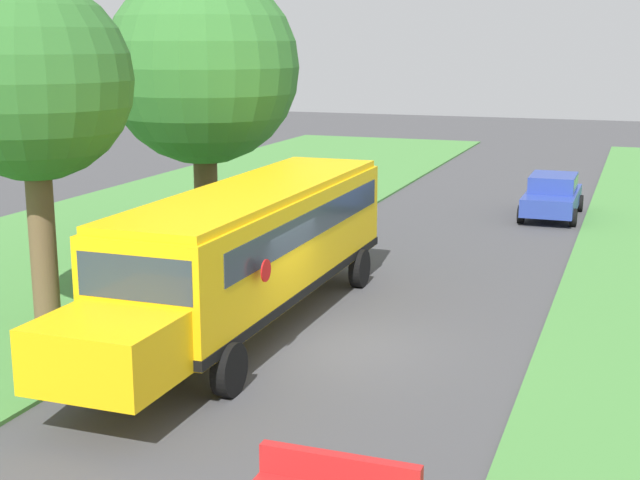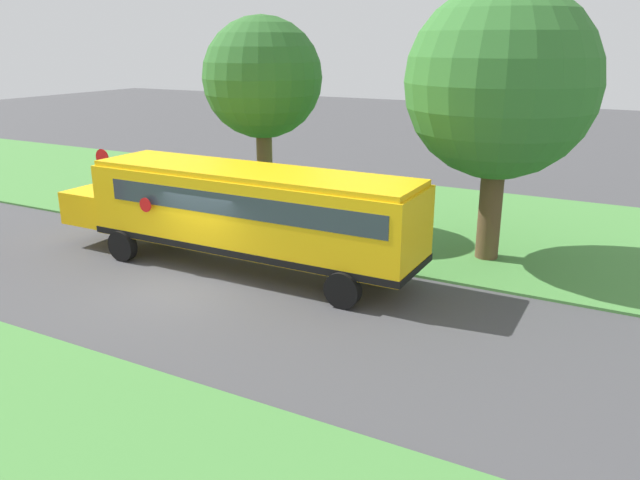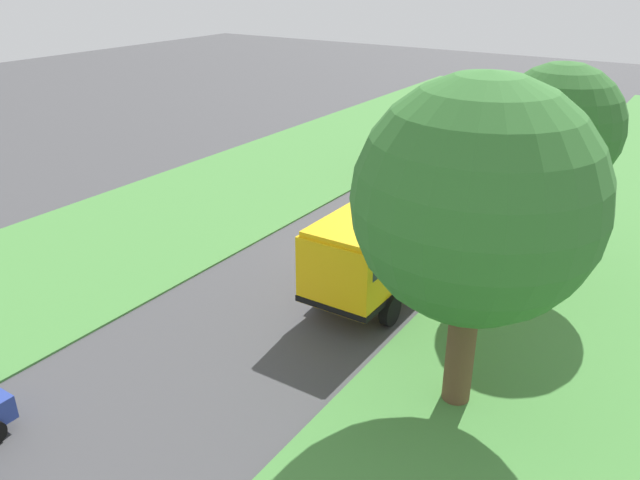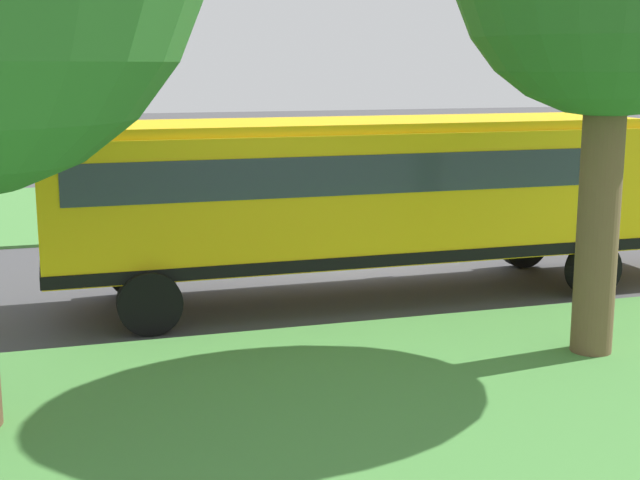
% 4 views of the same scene
% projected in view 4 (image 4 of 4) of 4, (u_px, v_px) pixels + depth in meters
% --- Properties ---
extents(ground_plane, '(120.00, 120.00, 0.00)m').
position_uv_depth(ground_plane, '(361.00, 267.00, 18.40)').
color(ground_plane, '#424244').
extents(grass_far_side, '(10.00, 80.00, 0.07)m').
position_uv_depth(grass_far_side, '(261.00, 202.00, 26.84)').
color(grass_far_side, '#47843D').
rests_on(grass_far_side, ground).
extents(school_bus, '(2.85, 12.42, 3.16)m').
position_uv_depth(school_bus, '(365.00, 190.00, 15.73)').
color(school_bus, yellow).
rests_on(school_bus, ground).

